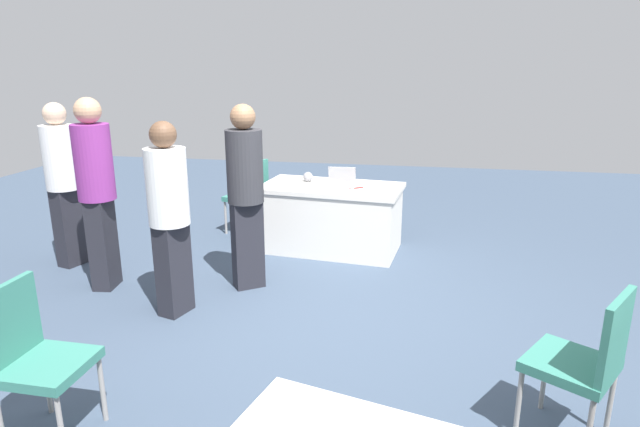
# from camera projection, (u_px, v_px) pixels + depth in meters

# --- Properties ---
(ground_plane) EXTENTS (14.40, 14.40, 0.00)m
(ground_plane) POSITION_uv_depth(u_px,v_px,m) (331.00, 317.00, 4.60)
(ground_plane) COLOR #3D4C60
(table_foreground) EXTENTS (1.67, 1.02, 0.77)m
(table_foreground) POSITION_uv_depth(u_px,v_px,m) (331.00, 218.00, 6.18)
(table_foreground) COLOR silver
(table_foreground) RESTS_ON ground
(chair_tucked_left) EXTENTS (0.54, 0.54, 0.94)m
(chair_tucked_left) POSITION_uv_depth(u_px,v_px,m) (250.00, 192.00, 6.75)
(chair_tucked_left) COLOR #9E9993
(chair_tucked_left) RESTS_ON ground
(chair_tucked_right) EXTENTS (0.45, 0.45, 0.94)m
(chair_tucked_right) POSITION_uv_depth(u_px,v_px,m) (34.00, 353.00, 3.00)
(chair_tucked_right) COLOR #9E9993
(chair_tucked_right) RESTS_ON ground
(chair_aisle) EXTENTS (0.61, 0.61, 0.95)m
(chair_aisle) POSITION_uv_depth(u_px,v_px,m) (585.00, 358.00, 2.94)
(chair_aisle) COLOR #9E9993
(chair_aisle) RESTS_ON ground
(person_presenter) EXTENTS (0.42, 0.42, 1.74)m
(person_presenter) POSITION_uv_depth(u_px,v_px,m) (63.00, 177.00, 5.55)
(person_presenter) COLOR #26262D
(person_presenter) RESTS_ON ground
(person_attendee_standing) EXTENTS (0.38, 0.38, 1.82)m
(person_attendee_standing) POSITION_uv_depth(u_px,v_px,m) (96.00, 184.00, 4.96)
(person_attendee_standing) COLOR #26262D
(person_attendee_standing) RESTS_ON ground
(person_attendee_browsing) EXTENTS (0.42, 0.42, 1.67)m
(person_attendee_browsing) POSITION_uv_depth(u_px,v_px,m) (169.00, 210.00, 4.44)
(person_attendee_browsing) COLOR #26262D
(person_attendee_browsing) RESTS_ON ground
(person_organiser) EXTENTS (0.47, 0.47, 1.76)m
(person_organiser) POSITION_uv_depth(u_px,v_px,m) (246.00, 188.00, 4.98)
(person_organiser) COLOR #26262D
(person_organiser) RESTS_ON ground
(laptop_silver) EXTENTS (0.33, 0.30, 0.21)m
(laptop_silver) POSITION_uv_depth(u_px,v_px,m) (341.00, 182.00, 6.05)
(laptop_silver) COLOR silver
(laptop_silver) RESTS_ON table_foreground
(yarn_ball) EXTENTS (0.11, 0.11, 0.11)m
(yarn_ball) POSITION_uv_depth(u_px,v_px,m) (308.00, 177.00, 6.27)
(yarn_ball) COLOR gray
(yarn_ball) RESTS_ON table_foreground
(scissors_red) EXTENTS (0.16, 0.14, 0.01)m
(scissors_red) POSITION_uv_depth(u_px,v_px,m) (356.00, 188.00, 5.94)
(scissors_red) COLOR red
(scissors_red) RESTS_ON table_foreground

